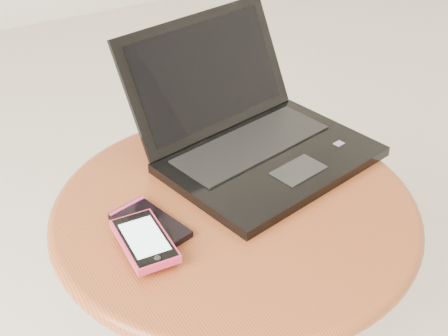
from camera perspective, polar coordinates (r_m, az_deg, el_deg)
table at (r=1.01m, az=0.98°, el=-7.60°), size 0.56×0.56×0.45m
laptop at (r=1.05m, az=2.57°, el=3.15°), size 0.39×0.39×0.20m
phone_black at (r=0.91m, az=-6.82°, el=-5.20°), size 0.09×0.13×0.01m
phone_pink at (r=0.86m, az=-7.29°, el=-6.61°), size 0.07×0.12×0.01m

